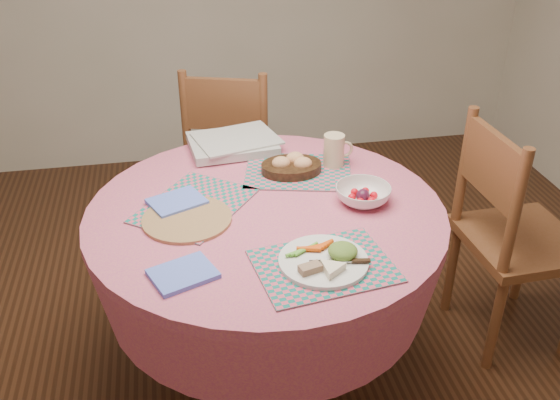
{
  "coord_description": "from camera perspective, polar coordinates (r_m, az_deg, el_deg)",
  "views": [
    {
      "loc": [
        -0.29,
        -1.81,
        1.85
      ],
      "look_at": [
        0.05,
        0.0,
        0.78
      ],
      "focal_mm": 40.0,
      "sensor_mm": 36.0,
      "label": 1
    }
  ],
  "objects": [
    {
      "name": "bread_bowl",
      "position": [
        2.36,
        1.09,
        3.19
      ],
      "size": [
        0.23,
        0.23,
        0.08
      ],
      "color": "black",
      "rests_on": "placemat_back"
    },
    {
      "name": "placemat_left",
      "position": [
        2.18,
        -7.8,
        -0.48
      ],
      "size": [
        0.48,
        0.5,
        0.01
      ],
      "primitive_type": "cube",
      "rotation": [
        0.0,
        0.0,
        0.92
      ],
      "color": "#15766D",
      "rests_on": "dining_table"
    },
    {
      "name": "dinner_plate",
      "position": [
        1.86,
        4.26,
        -5.46
      ],
      "size": [
        0.27,
        0.27,
        0.05
      ],
      "rotation": [
        0.0,
        0.0,
        0.28
      ],
      "color": "white",
      "rests_on": "placemat_front"
    },
    {
      "name": "napkin_near",
      "position": [
        1.85,
        -8.86,
        -6.69
      ],
      "size": [
        0.22,
        0.2,
        0.01
      ],
      "primitive_type": "cube",
      "rotation": [
        0.0,
        0.0,
        0.38
      ],
      "color": "#5D79F0",
      "rests_on": "dining_table"
    },
    {
      "name": "dining_table",
      "position": [
        2.25,
        -1.26,
        -5.07
      ],
      "size": [
        1.24,
        1.24,
        0.75
      ],
      "color": "#D66474",
      "rests_on": "ground"
    },
    {
      "name": "newspaper_stack",
      "position": [
        2.56,
        -4.33,
        5.23
      ],
      "size": [
        0.39,
        0.32,
        0.04
      ],
      "rotation": [
        0.0,
        0.0,
        0.1
      ],
      "color": "silver",
      "rests_on": "dining_table"
    },
    {
      "name": "placemat_back",
      "position": [
        2.38,
        1.68,
        2.62
      ],
      "size": [
        0.46,
        0.38,
        0.01
      ],
      "primitive_type": "cube",
      "rotation": [
        0.0,
        0.0,
        -0.23
      ],
      "color": "#15766D",
      "rests_on": "dining_table"
    },
    {
      "name": "ground",
      "position": [
        2.61,
        -1.12,
        -15.08
      ],
      "size": [
        4.0,
        4.0,
        0.0
      ],
      "primitive_type": "plane",
      "color": "#331C0F",
      "rests_on": "ground"
    },
    {
      "name": "placemat_front",
      "position": [
        1.87,
        4.03,
        -6.04
      ],
      "size": [
        0.44,
        0.35,
        0.01
      ],
      "primitive_type": "cube",
      "rotation": [
        0.0,
        0.0,
        0.15
      ],
      "color": "#15766D",
      "rests_on": "dining_table"
    },
    {
      "name": "napkin_far",
      "position": [
        2.19,
        -9.41,
        -0.17
      ],
      "size": [
        0.22,
        0.2,
        0.01
      ],
      "primitive_type": "cube",
      "rotation": [
        0.0,
        0.0,
        0.42
      ],
      "color": "#5D79F0",
      "rests_on": "placemat_left"
    },
    {
      "name": "wicker_trivet",
      "position": [
        2.1,
        -8.5,
        -1.71
      ],
      "size": [
        0.3,
        0.3,
        0.01
      ],
      "primitive_type": "cylinder",
      "color": "brown",
      "rests_on": "dining_table"
    },
    {
      "name": "chair_right",
      "position": [
        2.62,
        20.34,
        -2.81
      ],
      "size": [
        0.45,
        0.47,
        0.98
      ],
      "rotation": [
        0.0,
        0.0,
        1.61
      ],
      "color": "brown",
      "rests_on": "ground"
    },
    {
      "name": "chair_back",
      "position": [
        3.11,
        -4.45,
        4.34
      ],
      "size": [
        0.55,
        0.54,
        0.96
      ],
      "rotation": [
        0.0,
        0.0,
        2.84
      ],
      "color": "brown",
      "rests_on": "ground"
    },
    {
      "name": "latte_mug",
      "position": [
        2.41,
        5.01,
        4.56
      ],
      "size": [
        0.12,
        0.08,
        0.13
      ],
      "color": "beige",
      "rests_on": "placemat_back"
    },
    {
      "name": "fruit_bowl",
      "position": [
        2.19,
        7.6,
        0.48
      ],
      "size": [
        0.2,
        0.2,
        0.06
      ],
      "rotation": [
        0.0,
        0.0,
        0.05
      ],
      "color": "white",
      "rests_on": "dining_table"
    }
  ]
}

